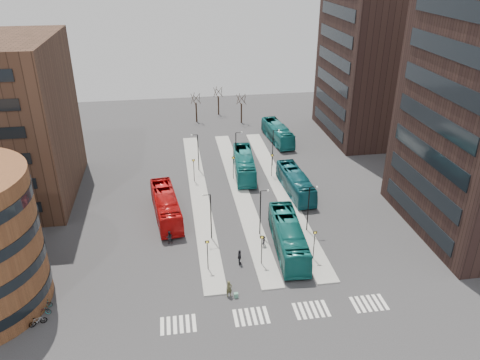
{
  "coord_description": "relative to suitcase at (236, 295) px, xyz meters",
  "views": [
    {
      "loc": [
        -7.44,
        -30.05,
        31.74
      ],
      "look_at": [
        1.0,
        23.61,
        5.0
      ],
      "focal_mm": 35.0,
      "sensor_mm": 36.0,
      "label": 1
    }
  ],
  "objects": [
    {
      "name": "bicycle_far",
      "position": [
        -18.97,
        1.43,
        0.16
      ],
      "size": [
        1.68,
        0.78,
        0.85
      ],
      "primitive_type": "imported",
      "rotation": [
        0.0,
        0.0,
        1.71
      ],
      "color": "gray",
      "rests_on": "ground"
    },
    {
      "name": "commuter_b",
      "position": [
        1.23,
        5.54,
        0.64
      ],
      "size": [
        0.5,
        1.08,
        1.81
      ],
      "primitive_type": "imported",
      "rotation": [
        0.0,
        0.0,
        1.52
      ],
      "color": "black",
      "rests_on": "ground"
    },
    {
      "name": "lamp_posts",
      "position": [
        4.66,
        21.03,
        3.32
      ],
      "size": [
        14.04,
        20.24,
        6.12
      ],
      "color": "black",
      "rests_on": "ground"
    },
    {
      "name": "bicycle_mid",
      "position": [
        -18.97,
        -1.0,
        0.24
      ],
      "size": [
        1.72,
        1.13,
        1.01
      ],
      "primitive_type": "imported",
      "rotation": [
        0.0,
        0.0,
        2.0
      ],
      "color": "gray",
      "rests_on": "ground"
    },
    {
      "name": "teal_bus_c",
      "position": [
        11.87,
        21.35,
        1.33
      ],
      "size": [
        3.22,
        11.57,
        3.19
      ],
      "primitive_type": "imported",
      "rotation": [
        0.0,
        0.0,
        0.05
      ],
      "color": "#12535E",
      "rests_on": "ground"
    },
    {
      "name": "bare_trees",
      "position": [
        4.69,
        55.7,
        2.46
      ],
      "size": [
        10.97,
        8.14,
        5.9
      ],
      "color": "black",
      "rests_on": "ground"
    },
    {
      "name": "tower_far",
      "position": [
        34.0,
        43.03,
        14.74
      ],
      "size": [
        20.12,
        20.0,
        30.0
      ],
      "color": "black",
      "rests_on": "ground"
    },
    {
      "name": "commuter_a",
      "position": [
        -6.47,
        10.99,
        0.56
      ],
      "size": [
        0.82,
        0.65,
        1.64
      ],
      "primitive_type": "imported",
      "rotation": [
        0.0,
        0.0,
        3.18
      ],
      "color": "black",
      "rests_on": "ground"
    },
    {
      "name": "island_mid",
      "position": [
        4.03,
        23.03,
        -0.19
      ],
      "size": [
        2.5,
        45.0,
        0.15
      ],
      "primitive_type": "cube",
      "color": "gray",
      "rests_on": "ground"
    },
    {
      "name": "bicycle_near",
      "position": [
        -18.97,
        0.49,
        0.22
      ],
      "size": [
        1.91,
        0.82,
        0.97
      ],
      "primitive_type": "imported",
      "rotation": [
        0.0,
        0.0,
        1.47
      ],
      "color": "gray",
      "rests_on": "ground"
    },
    {
      "name": "teal_bus_a",
      "position": [
        7.28,
        7.48,
        1.49
      ],
      "size": [
        3.81,
        12.73,
        3.5
      ],
      "primitive_type": "imported",
      "rotation": [
        0.0,
        0.0,
        -0.07
      ],
      "color": "#125E5A",
      "rests_on": "ground"
    },
    {
      "name": "crosswalk_stripes",
      "position": [
        3.78,
        -2.97,
        -0.26
      ],
      "size": [
        22.35,
        2.4,
        0.01
      ],
      "color": "silver",
      "rests_on": "ground"
    },
    {
      "name": "commuter_c",
      "position": [
        4.53,
        8.47,
        0.47
      ],
      "size": [
        0.89,
        1.08,
        1.46
      ],
      "primitive_type": "imported",
      "rotation": [
        0.0,
        0.0,
        4.27
      ],
      "color": "black",
      "rests_on": "ground"
    },
    {
      "name": "teal_bus_d",
      "position": [
        13.95,
        41.73,
        1.36
      ],
      "size": [
        3.88,
        11.88,
        3.25
      ],
      "primitive_type": "imported",
      "rotation": [
        0.0,
        0.0,
        0.1
      ],
      "color": "#15696A",
      "rests_on": "ground"
    },
    {
      "name": "traveller",
      "position": [
        -0.66,
        0.33,
        0.64
      ],
      "size": [
        0.74,
        0.56,
        1.81
      ],
      "primitive_type": "imported",
      "rotation": [
        0.0,
        0.0,
        0.21
      ],
      "color": "#47452A",
      "rests_on": "ground"
    },
    {
      "name": "teal_bus_b",
      "position": [
        5.57,
        28.73,
        1.41
      ],
      "size": [
        3.83,
        12.21,
        3.35
      ],
      "primitive_type": "imported",
      "rotation": [
        0.0,
        0.0,
        -0.09
      ],
      "color": "#16706F",
      "rests_on": "ground"
    },
    {
      "name": "sign_poles",
      "position": [
        3.63,
        16.03,
        2.14
      ],
      "size": [
        12.45,
        22.12,
        3.65
      ],
      "color": "black",
      "rests_on": "ground"
    },
    {
      "name": "red_bus",
      "position": [
        -6.71,
        17.27,
        1.42
      ],
      "size": [
        4.19,
        12.32,
        3.36
      ],
      "primitive_type": "imported",
      "rotation": [
        0.0,
        0.0,
        0.11
      ],
      "color": "#B90E0E",
      "rests_on": "ground"
    },
    {
      "name": "suitcase",
      "position": [
        0.0,
        0.0,
        0.0
      ],
      "size": [
        0.44,
        0.36,
        0.53
      ],
      "primitive_type": "cube",
      "rotation": [
        0.0,
        0.0,
        0.07
      ],
      "color": "#1A4390",
      "rests_on": "ground"
    },
    {
      "name": "ground",
      "position": [
        2.03,
        -6.97,
        -0.26
      ],
      "size": [
        160.0,
        160.0,
        0.0
      ],
      "primitive_type": "plane",
      "color": "#2B2B2E",
      "rests_on": "ground"
    },
    {
      "name": "island_right",
      "position": [
        10.03,
        23.03,
        -0.19
      ],
      "size": [
        2.5,
        45.0,
        0.15
      ],
      "primitive_type": "cube",
      "color": "gray",
      "rests_on": "ground"
    },
    {
      "name": "island_left",
      "position": [
        -1.97,
        23.03,
        -0.19
      ],
      "size": [
        2.5,
        45.0,
        0.15
      ],
      "primitive_type": "cube",
      "color": "gray",
      "rests_on": "ground"
    }
  ]
}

